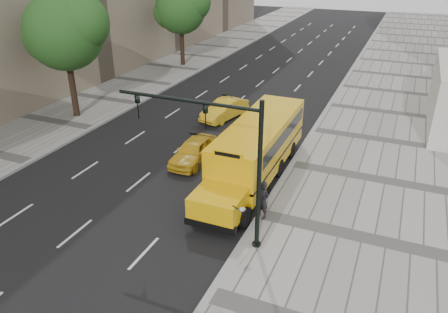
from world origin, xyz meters
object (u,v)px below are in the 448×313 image
at_px(school_bus, 258,145).
at_px(taxi_far, 225,109).
at_px(taxi_near, 194,151).
at_px(pedestrian, 263,200).
at_px(tree_c, 181,8).
at_px(traffic_signal, 225,153).
at_px(tree_b, 65,31).

xyz_separation_m(school_bus, taxi_far, (-4.99, 7.31, -1.07)).
distance_m(taxi_near, taxi_far, 7.28).
relative_size(school_bus, pedestrian, 6.41).
bearing_deg(tree_c, taxi_near, -60.74).
xyz_separation_m(school_bus, taxi_near, (-3.87, 0.12, -1.08)).
distance_m(tree_c, taxi_far, 16.76).
relative_size(school_bus, taxi_far, 2.75).
height_order(school_bus, traffic_signal, traffic_signal).
bearing_deg(tree_b, taxi_far, 21.89).
bearing_deg(taxi_far, pedestrian, -45.75).
xyz_separation_m(tree_b, taxi_far, (9.91, 3.98, -5.50)).
relative_size(tree_c, taxi_near, 2.04).
relative_size(tree_b, pedestrian, 4.87).
bearing_deg(school_bus, taxi_far, 124.30).
bearing_deg(tree_c, traffic_signal, -58.94).
relative_size(tree_b, taxi_far, 2.09).
xyz_separation_m(pedestrian, traffic_signal, (-0.96, -2.05, 3.04)).
xyz_separation_m(school_bus, traffic_signal, (0.69, -6.08, 2.33)).
height_order(tree_c, pedestrian, tree_c).
xyz_separation_m(tree_c, taxi_far, (9.92, -12.50, -5.11)).
distance_m(taxi_near, pedestrian, 6.92).
relative_size(tree_b, school_bus, 0.76).
bearing_deg(traffic_signal, tree_b, 148.90).
relative_size(tree_c, pedestrian, 4.58).
distance_m(tree_b, traffic_signal, 18.33).
relative_size(tree_b, tree_c, 1.06).
xyz_separation_m(taxi_near, traffic_signal, (4.56, -6.20, 3.40)).
bearing_deg(school_bus, tree_c, 126.96).
bearing_deg(taxi_near, tree_b, 163.69).
height_order(tree_b, traffic_signal, tree_b).
height_order(taxi_near, traffic_signal, traffic_signal).
distance_m(school_bus, pedestrian, 4.41).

